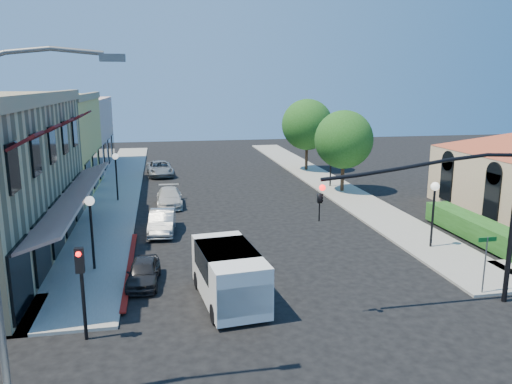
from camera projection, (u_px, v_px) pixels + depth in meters
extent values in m
plane|color=black|center=(325.00, 339.00, 17.04)|extent=(120.00, 120.00, 0.00)
cube|color=gray|center=(120.00, 187.00, 41.31)|extent=(3.50, 50.00, 0.12)
cube|color=gray|center=(322.00, 180.00, 44.53)|extent=(3.50, 50.00, 0.12)
cube|color=maroon|center=(130.00, 269.00, 23.44)|extent=(0.25, 10.00, 0.06)
cube|color=tan|center=(44.00, 99.00, 23.95)|extent=(0.50, 18.20, 0.60)
cube|color=#561416|center=(75.00, 194.00, 25.17)|extent=(1.75, 17.00, 0.67)
cube|color=#531013|center=(25.00, 141.00, 17.63)|extent=(1.02, 1.50, 0.60)
cube|color=#531013|center=(46.00, 132.00, 20.90)|extent=(1.02, 1.50, 0.60)
cube|color=#531013|center=(61.00, 125.00, 24.16)|extent=(1.02, 1.50, 0.60)
cube|color=#531013|center=(73.00, 120.00, 27.42)|extent=(1.02, 1.50, 0.60)
cube|color=#531013|center=(82.00, 116.00, 30.68)|extent=(1.02, 1.50, 0.60)
cube|color=black|center=(21.00, 278.00, 18.13)|extent=(0.12, 2.60, 2.60)
cube|color=black|center=(42.00, 248.00, 21.39)|extent=(0.12, 2.60, 2.60)
cube|color=black|center=(57.00, 226.00, 24.65)|extent=(0.12, 2.60, 2.60)
cube|color=black|center=(69.00, 210.00, 27.91)|extent=(0.12, 2.60, 2.60)
cube|color=black|center=(78.00, 196.00, 31.17)|extent=(0.12, 2.60, 2.60)
cube|color=#CDB95C|center=(25.00, 146.00, 38.31)|extent=(10.00, 12.00, 7.60)
cube|color=#D1AB9E|center=(56.00, 134.00, 49.88)|extent=(10.00, 12.00, 7.00)
cube|color=black|center=(492.00, 196.00, 30.34)|extent=(0.12, 1.40, 2.80)
cube|color=black|center=(446.00, 180.00, 35.13)|extent=(0.12, 1.40, 2.80)
cube|color=#1D4F16|center=(473.00, 239.00, 27.82)|extent=(1.40, 8.00, 1.10)
cylinder|color=#352515|center=(342.00, 179.00, 39.53)|extent=(0.28, 0.28, 2.10)
sphere|color=#1D4F16|center=(344.00, 140.00, 38.85)|extent=(4.56, 4.56, 4.56)
cylinder|color=#352515|center=(306.00, 159.00, 49.10)|extent=(0.28, 0.28, 2.27)
sphere|color=#1D4F16|center=(307.00, 125.00, 48.37)|extent=(4.94, 4.94, 4.94)
cylinder|color=black|center=(512.00, 229.00, 19.30)|extent=(0.20, 0.20, 6.00)
cylinder|color=black|center=(424.00, 166.00, 18.02)|extent=(7.80, 0.14, 0.14)
imported|color=black|center=(320.00, 195.00, 17.50)|extent=(0.20, 0.16, 1.00)
sphere|color=#FF0C0C|center=(322.00, 188.00, 17.26)|extent=(0.22, 0.22, 0.22)
cylinder|color=black|center=(83.00, 298.00, 16.68)|extent=(0.12, 0.12, 3.00)
cube|color=black|center=(79.00, 260.00, 16.24)|extent=(0.28, 0.22, 0.85)
sphere|color=#FF0C0C|center=(78.00, 254.00, 16.07)|extent=(0.18, 0.18, 0.18)
cylinder|color=#595B5E|center=(37.00, 53.00, 11.66)|extent=(3.00, 0.12, 0.12)
cube|color=#595B5E|center=(112.00, 58.00, 11.99)|extent=(0.60, 0.25, 0.18)
cylinder|color=#595B5E|center=(485.00, 266.00, 20.26)|extent=(0.06, 0.06, 2.50)
cube|color=#0C591E|center=(487.00, 239.00, 20.01)|extent=(0.80, 0.04, 0.18)
cylinder|color=black|center=(92.00, 238.00, 22.80)|extent=(0.12, 0.12, 3.20)
sphere|color=white|center=(90.00, 201.00, 22.43)|extent=(0.44, 0.44, 0.44)
cylinder|color=black|center=(117.00, 180.00, 36.23)|extent=(0.12, 0.12, 3.20)
sphere|color=white|center=(115.00, 156.00, 35.85)|extent=(0.44, 0.44, 0.44)
cylinder|color=black|center=(433.00, 219.00, 25.93)|extent=(0.12, 0.12, 3.20)
sphere|color=white|center=(435.00, 186.00, 25.55)|extent=(0.44, 0.44, 0.44)
cylinder|color=black|center=(331.00, 168.00, 41.27)|extent=(0.12, 0.12, 3.20)
sphere|color=white|center=(331.00, 147.00, 40.90)|extent=(0.44, 0.44, 0.44)
cube|color=white|center=(229.00, 274.00, 19.71)|extent=(2.61, 5.05, 1.99)
cube|color=white|center=(243.00, 298.00, 17.78)|extent=(2.10, 0.88, 1.10)
cube|color=black|center=(240.00, 279.00, 18.02)|extent=(1.88, 0.31, 0.99)
cube|color=black|center=(227.00, 259.00, 19.92)|extent=(2.42, 3.08, 0.99)
cylinder|color=black|center=(215.00, 314.00, 18.07)|extent=(0.35, 0.75, 0.73)
cylinder|color=black|center=(198.00, 280.00, 21.16)|extent=(0.35, 0.75, 0.73)
cylinder|color=black|center=(264.00, 307.00, 18.61)|extent=(0.35, 0.75, 0.73)
cylinder|color=black|center=(241.00, 275.00, 21.70)|extent=(0.35, 0.75, 0.73)
imported|color=black|center=(144.00, 272.00, 21.53)|extent=(1.56, 3.36, 1.11)
imported|color=#ADB0B2|center=(162.00, 222.00, 28.88)|extent=(1.70, 4.09, 1.32)
imported|color=#B9B9B7|center=(169.00, 197.00, 35.20)|extent=(1.75, 4.27, 1.24)
imported|color=gray|center=(160.00, 169.00, 46.59)|extent=(2.63, 5.04, 1.35)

